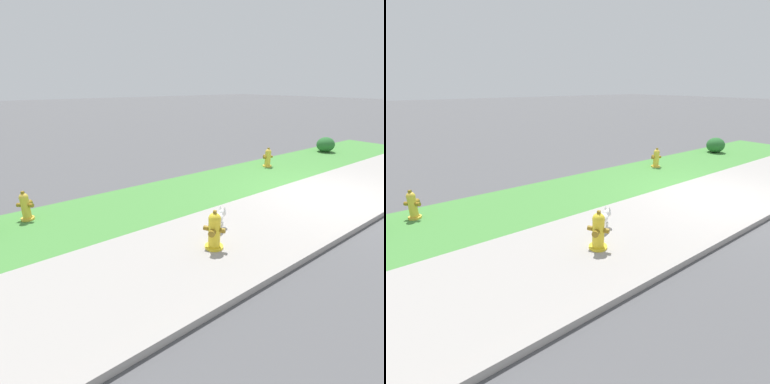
# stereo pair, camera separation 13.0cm
# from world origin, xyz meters

# --- Properties ---
(ground_plane) EXTENTS (120.00, 120.00, 0.00)m
(ground_plane) POSITION_xyz_m (0.00, 0.00, 0.00)
(ground_plane) COLOR #515154
(sidewalk_pavement) EXTENTS (18.00, 2.56, 0.01)m
(sidewalk_pavement) POSITION_xyz_m (0.00, 0.00, 0.01)
(sidewalk_pavement) COLOR #9E9993
(sidewalk_pavement) RESTS_ON ground
(grass_verge) EXTENTS (18.00, 2.59, 0.01)m
(grass_verge) POSITION_xyz_m (0.00, 2.57, 0.00)
(grass_verge) COLOR #47893D
(grass_verge) RESTS_ON ground
(street_curb) EXTENTS (18.00, 0.16, 0.12)m
(street_curb) POSITION_xyz_m (0.00, -1.36, 0.06)
(street_curb) COLOR #9E9993
(street_curb) RESTS_ON ground
(fire_hydrant_across_street) EXTENTS (0.37, 0.38, 0.74)m
(fire_hydrant_across_street) POSITION_xyz_m (-4.15, -0.15, 0.35)
(fire_hydrant_across_street) COLOR yellow
(fire_hydrant_across_street) RESTS_ON ground
(fire_hydrant_near_corner) EXTENTS (0.33, 0.33, 0.66)m
(fire_hydrant_near_corner) POSITION_xyz_m (-6.59, 3.24, 0.31)
(fire_hydrant_near_corner) COLOR gold
(fire_hydrant_near_corner) RESTS_ON ground
(fire_hydrant_by_grass_verge) EXTENTS (0.39, 0.37, 0.69)m
(fire_hydrant_by_grass_verge) POSITION_xyz_m (1.14, 2.96, 0.33)
(fire_hydrant_by_grass_verge) COLOR gold
(fire_hydrant_by_grass_verge) RESTS_ON ground
(small_white_dog) EXTENTS (0.54, 0.35, 0.45)m
(small_white_dog) POSITION_xyz_m (-3.62, 0.33, 0.27)
(small_white_dog) COLOR white
(small_white_dog) RESTS_ON ground
(shrub_bush_near_lamp) EXTENTS (0.75, 0.75, 0.63)m
(shrub_bush_near_lamp) POSITION_xyz_m (5.14, 3.05, 0.32)
(shrub_bush_near_lamp) COLOR #28662D
(shrub_bush_near_lamp) RESTS_ON ground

